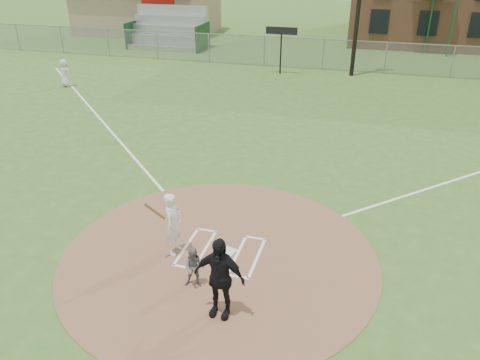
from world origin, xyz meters
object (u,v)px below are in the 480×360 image
(ondeck_player, at_px, (65,73))
(batter_at_plate, at_px, (173,224))
(catcher, at_px, (194,267))
(umpire, at_px, (219,278))
(home_plate, at_px, (227,252))

(ondeck_player, xyz_separation_m, batter_at_plate, (12.79, -13.82, 0.11))
(catcher, distance_m, batter_at_plate, 1.60)
(catcher, height_order, umpire, umpire)
(umpire, xyz_separation_m, ondeck_player, (-14.69, 15.73, -0.22))
(home_plate, bearing_deg, umpire, -76.46)
(umpire, bearing_deg, ondeck_player, 135.90)
(catcher, xyz_separation_m, batter_at_plate, (-1.03, 1.18, 0.35))
(umpire, relative_size, ondeck_player, 1.25)
(home_plate, distance_m, ondeck_player, 19.54)
(catcher, height_order, ondeck_player, ondeck_player)
(catcher, relative_size, umpire, 0.54)
(umpire, bearing_deg, home_plate, 106.39)
(catcher, bearing_deg, umpire, -52.72)
(ondeck_player, bearing_deg, catcher, 152.04)
(batter_at_plate, bearing_deg, catcher, -48.90)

